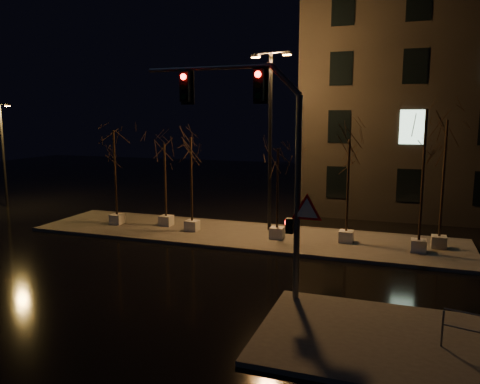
% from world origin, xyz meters
% --- Properties ---
extents(ground, '(90.00, 90.00, 0.00)m').
position_xyz_m(ground, '(0.00, 0.00, 0.00)').
color(ground, black).
rests_on(ground, ground).
extents(median, '(22.00, 5.00, 0.15)m').
position_xyz_m(median, '(0.00, 6.00, 0.07)').
color(median, '#46433E').
rests_on(median, ground).
extents(sidewalk_corner, '(7.00, 5.00, 0.15)m').
position_xyz_m(sidewalk_corner, '(7.50, -3.50, 0.07)').
color(sidewalk_corner, '#46433E').
rests_on(sidewalk_corner, ground).
extents(tree_0, '(1.80, 1.80, 5.34)m').
position_xyz_m(tree_0, '(-7.27, 5.79, 4.20)').
color(tree_0, beige).
rests_on(tree_0, median).
extents(tree_1, '(1.80, 1.80, 4.60)m').
position_xyz_m(tree_1, '(-4.49, 6.35, 3.64)').
color(tree_1, beige).
rests_on(tree_1, median).
extents(tree_2, '(1.80, 1.80, 5.02)m').
position_xyz_m(tree_2, '(-2.64, 5.74, 3.96)').
color(tree_2, beige).
rests_on(tree_2, median).
extents(tree_3, '(1.80, 1.80, 4.53)m').
position_xyz_m(tree_3, '(1.96, 5.72, 3.59)').
color(tree_3, beige).
rests_on(tree_3, median).
extents(tree_4, '(1.80, 1.80, 5.04)m').
position_xyz_m(tree_4, '(5.25, 6.12, 3.97)').
color(tree_4, beige).
rests_on(tree_4, median).
extents(tree_5, '(1.80, 1.80, 6.40)m').
position_xyz_m(tree_5, '(8.48, 5.52, 5.00)').
color(tree_5, beige).
rests_on(tree_5, median).
extents(tree_6, '(1.80, 1.80, 5.94)m').
position_xyz_m(tree_6, '(9.37, 6.52, 4.66)').
color(tree_6, beige).
rests_on(tree_6, median).
extents(traffic_signal_mast, '(6.22, 0.36, 7.59)m').
position_xyz_m(traffic_signal_mast, '(3.27, -1.46, 5.14)').
color(traffic_signal_mast, '#585A60').
rests_on(traffic_signal_mast, sidewalk_corner).
extents(streetlight_main, '(2.26, 0.83, 9.13)m').
position_xyz_m(streetlight_main, '(1.12, 7.28, 5.42)').
color(streetlight_main, black).
rests_on(streetlight_main, median).
extents(streetlight_far, '(1.33, 0.58, 6.94)m').
position_xyz_m(streetlight_far, '(-17.79, 8.45, 3.82)').
color(streetlight_far, black).
rests_on(streetlight_far, ground).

